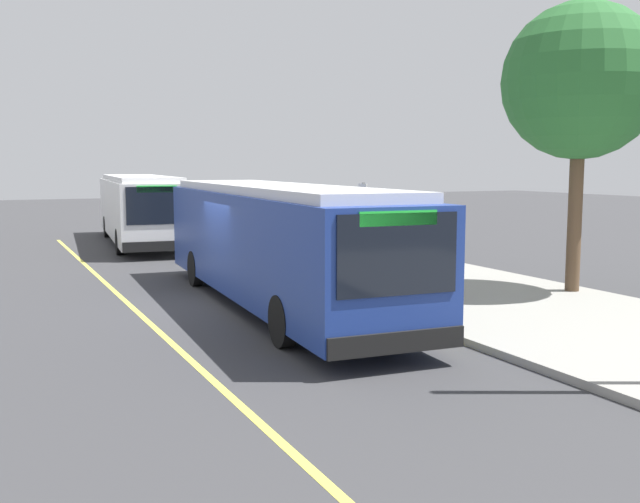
{
  "coord_description": "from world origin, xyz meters",
  "views": [
    {
      "loc": [
        16.94,
        -5.46,
        3.42
      ],
      "look_at": [
        2.49,
        1.38,
        1.51
      ],
      "focal_mm": 40.7,
      "sensor_mm": 36.0,
      "label": 1
    }
  ],
  "objects_px": {
    "transit_bus_second": "(140,207)",
    "pedestrian_commuter": "(350,244)",
    "route_sign_post": "(363,220)",
    "waiting_bench": "(379,256)",
    "transit_bus_main": "(276,240)"
  },
  "relations": [
    {
      "from": "waiting_bench",
      "to": "transit_bus_main",
      "type": "bearing_deg",
      "value": -56.23
    },
    {
      "from": "waiting_bench",
      "to": "route_sign_post",
      "type": "xyz_separation_m",
      "value": [
        2.25,
        -1.81,
        1.32
      ]
    },
    {
      "from": "transit_bus_main",
      "to": "route_sign_post",
      "type": "height_order",
      "value": "same"
    },
    {
      "from": "transit_bus_main",
      "to": "route_sign_post",
      "type": "bearing_deg",
      "value": 106.8
    },
    {
      "from": "transit_bus_main",
      "to": "route_sign_post",
      "type": "distance_m",
      "value": 2.98
    },
    {
      "from": "transit_bus_second",
      "to": "pedestrian_commuter",
      "type": "bearing_deg",
      "value": 14.99
    },
    {
      "from": "route_sign_post",
      "to": "pedestrian_commuter",
      "type": "relative_size",
      "value": 1.66
    },
    {
      "from": "route_sign_post",
      "to": "pedestrian_commuter",
      "type": "bearing_deg",
      "value": 163.57
    },
    {
      "from": "waiting_bench",
      "to": "route_sign_post",
      "type": "height_order",
      "value": "route_sign_post"
    },
    {
      "from": "route_sign_post",
      "to": "pedestrian_commuter",
      "type": "xyz_separation_m",
      "value": [
        -1.74,
        0.51,
        -0.84
      ]
    },
    {
      "from": "waiting_bench",
      "to": "route_sign_post",
      "type": "bearing_deg",
      "value": -38.78
    },
    {
      "from": "route_sign_post",
      "to": "pedestrian_commuter",
      "type": "distance_m",
      "value": 2.0
    },
    {
      "from": "waiting_bench",
      "to": "pedestrian_commuter",
      "type": "height_order",
      "value": "pedestrian_commuter"
    },
    {
      "from": "transit_bus_second",
      "to": "waiting_bench",
      "type": "bearing_deg",
      "value": 20.92
    },
    {
      "from": "transit_bus_main",
      "to": "pedestrian_commuter",
      "type": "relative_size",
      "value": 7.42
    }
  ]
}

